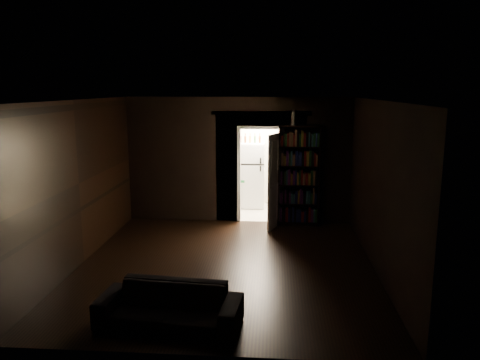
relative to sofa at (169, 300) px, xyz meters
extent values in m
plane|color=black|center=(0.51, 2.10, -0.35)|extent=(5.50, 5.50, 0.00)
cube|color=black|center=(-0.72, 4.90, 1.05)|extent=(2.55, 0.10, 2.80)
cube|color=black|center=(2.23, 4.90, 1.05)|extent=(1.55, 0.10, 2.80)
cube|color=black|center=(1.01, 4.90, 2.10)|extent=(0.90, 0.10, 0.70)
cube|color=black|center=(-1.99, 2.10, 1.05)|extent=(0.02, 5.50, 2.80)
cube|color=black|center=(3.01, 2.10, 1.05)|extent=(0.02, 5.50, 2.80)
cube|color=black|center=(0.51, -0.65, 1.05)|extent=(5.00, 0.02, 2.80)
cube|color=beige|center=(0.51, 2.10, 2.45)|extent=(5.00, 5.50, 0.02)
cube|color=white|center=(1.01, 4.84, 0.70)|extent=(1.04, 0.06, 2.17)
cube|color=beige|center=(1.01, 5.75, -0.40)|extent=(2.20, 1.80, 0.10)
cube|color=beige|center=(1.01, 6.60, 0.85)|extent=(2.20, 0.10, 2.40)
cube|color=beige|center=(-0.04, 5.75, 0.85)|extent=(0.10, 1.60, 2.40)
cube|color=beige|center=(2.06, 5.75, 0.85)|extent=(0.10, 1.60, 2.40)
cube|color=beige|center=(1.01, 5.75, 2.10)|extent=(2.20, 1.80, 0.10)
cube|color=#D77374|center=(1.01, 6.54, 1.87)|extent=(2.00, 0.04, 0.26)
imported|color=black|center=(0.00, 0.00, 0.00)|extent=(1.89, 0.97, 0.70)
cube|color=black|center=(1.84, 4.69, 0.75)|extent=(0.95, 0.49, 2.20)
cube|color=silver|center=(0.70, 6.21, 0.47)|extent=(0.87, 0.82, 1.65)
cube|color=white|center=(1.34, 4.42, 0.67)|extent=(0.32, 0.82, 2.05)
cube|color=white|center=(1.71, 4.72, 2.02)|extent=(0.12, 0.12, 0.34)
cube|color=black|center=(0.70, 6.12, 1.42)|extent=(0.59, 0.18, 0.24)
camera|label=1|loc=(1.31, -5.44, 2.65)|focal=35.00mm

